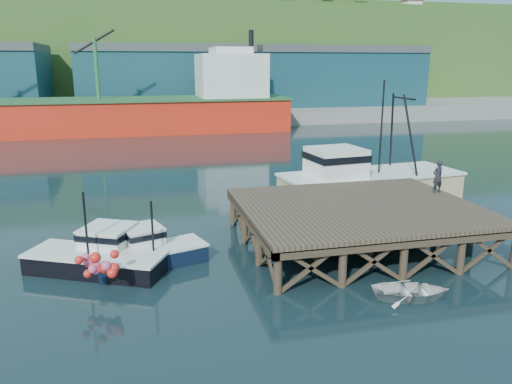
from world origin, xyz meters
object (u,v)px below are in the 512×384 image
object	(u,v)px
dinghy	(411,291)
dockworker	(438,177)
boat_navy	(148,251)
boat_black	(100,255)
trawler	(367,179)

from	to	relation	value
dinghy	dockworker	size ratio (longest dim) A/B	1.68
boat_navy	boat_black	world-z (taller)	boat_black
dinghy	dockworker	bearing A→B (deg)	-24.42
boat_black	trawler	size ratio (longest dim) A/B	0.53
trawler	dinghy	size ratio (longest dim) A/B	4.11
boat_black	boat_navy	bearing A→B (deg)	28.56
boat_black	dockworker	size ratio (longest dim) A/B	3.66
dinghy	boat_black	bearing A→B (deg)	77.20
boat_navy	dockworker	bearing A→B (deg)	-12.19
boat_black	trawler	world-z (taller)	trawler
dinghy	boat_navy	bearing A→B (deg)	72.25
boat_black	dinghy	world-z (taller)	boat_black
boat_navy	dinghy	bearing A→B (deg)	-48.83
trawler	boat_black	bearing A→B (deg)	-162.65
boat_black	dockworker	distance (m)	18.57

